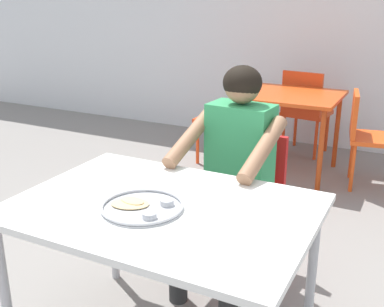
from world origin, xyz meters
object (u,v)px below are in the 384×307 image
Objects in this scene: chair_foreground at (247,192)px; chair_red_left at (229,114)px; table_foreground at (163,220)px; thali_tray at (142,206)px; chair_red_far at (304,107)px; table_background_red at (292,104)px; chair_red_right at (366,132)px; diner_foreground at (233,162)px.

chair_foreground is 0.96× the size of chair_red_left.
chair_foreground is (0.05, 0.87, -0.20)m from table_foreground.
thali_tray is 3.16m from chair_red_far.
chair_red_right is (0.65, -0.03, -0.16)m from table_background_red.
chair_red_left reaches higher than thali_tray.
chair_red_far is at bearing 92.12° from thali_tray.
chair_red_right is at bearing -2.49° from table_background_red.
thali_tray is 0.99m from chair_foreground.
chair_red_far is at bearing 95.04° from diner_foreground.
diner_foreground is (0.04, 0.66, 0.06)m from table_foreground.
chair_red_left reaches higher than table_foreground.
table_foreground is at bearing -101.41° from chair_red_right.
diner_foreground reaches higher than chair_red_right.
table_background_red is 1.03× the size of chair_red_right.
chair_foreground reaches higher than table_foreground.
diner_foreground is 1.90m from chair_red_right.
table_background_red is 0.67m from chair_red_right.
table_foreground reaches higher than table_background_red.
chair_red_right is at bearing -0.11° from chair_red_left.
chair_red_right is (0.56, 2.55, -0.27)m from thali_tray.
diner_foreground is at bearing -93.15° from chair_foreground.
chair_red_far is (-0.21, 2.42, -0.23)m from diner_foreground.
thali_tray is 0.74m from diner_foreground.
table_background_red is at bearing 93.48° from table_foreground.
thali_tray is 0.40× the size of chair_red_left.
table_foreground is 2.51m from table_background_red.
chair_foreground is at bearing 86.45° from table_foreground.
chair_red_far reaches higher than chair_red_left.
chair_foreground is at bearing 83.41° from thali_tray.
chair_foreground reaches higher than thali_tray.
thali_tray is 2.66m from chair_red_left.
thali_tray is at bearing -102.27° from chair_red_right.
diner_foreground reaches higher than chair_foreground.
table_foreground is 3.09m from chair_red_far.
table_foreground is 3.65× the size of thali_tray.
chair_red_far reaches higher than table_background_red.
table_background_red is (-0.10, 2.58, -0.11)m from thali_tray.
thali_tray is 0.42× the size of chair_foreground.
table_background_red is 0.61m from chair_red_left.
table_foreground is 2.60m from chair_red_left.
chair_foreground is at bearing -82.83° from table_background_red.
diner_foreground is at bearing -83.99° from table_background_red.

